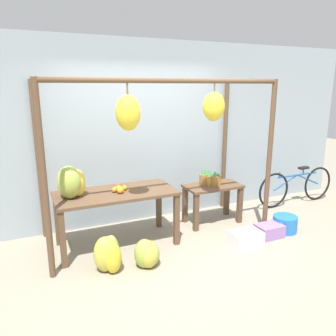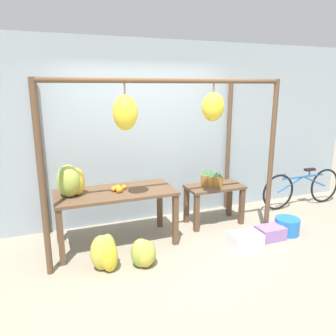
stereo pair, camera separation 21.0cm
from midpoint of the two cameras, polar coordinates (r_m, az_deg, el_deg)
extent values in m
plane|color=gray|center=(4.24, 3.44, -15.87)|extent=(20.00, 20.00, 0.00)
cube|color=#99A8B2|center=(5.14, -3.33, 6.06)|extent=(8.00, 0.08, 2.80)
cylinder|color=brown|center=(3.76, -19.66, -2.37)|extent=(0.07, 0.07, 2.21)
cylinder|color=brown|center=(4.84, 18.69, 1.25)|extent=(0.07, 0.07, 2.21)
cylinder|color=brown|center=(4.86, -20.09, 1.21)|extent=(0.07, 0.07, 2.21)
cylinder|color=brown|center=(5.74, 11.50, 3.64)|extent=(0.07, 0.07, 2.21)
cylinder|color=brown|center=(3.93, 2.15, 14.96)|extent=(3.01, 0.06, 0.06)
cylinder|color=brown|center=(3.75, -5.94, 13.55)|extent=(0.02, 0.02, 0.12)
ellipsoid|color=yellow|center=(3.76, -5.84, 9.55)|extent=(0.28, 0.25, 0.40)
cylinder|color=brown|center=(4.18, 9.44, 13.63)|extent=(0.02, 0.02, 0.10)
ellipsoid|color=yellow|center=(4.19, 9.31, 10.47)|extent=(0.28, 0.26, 0.36)
cube|color=brown|center=(4.41, -7.83, -4.26)|extent=(1.58, 0.74, 0.04)
cube|color=brown|center=(4.16, -16.77, -11.52)|extent=(0.07, 0.07, 0.72)
cube|color=brown|center=(4.48, 2.67, -9.02)|extent=(0.07, 0.07, 0.72)
cube|color=brown|center=(4.75, -17.40, -8.31)|extent=(0.07, 0.07, 0.72)
cube|color=brown|center=(5.03, -0.26, -6.37)|extent=(0.07, 0.07, 0.72)
cube|color=brown|center=(5.14, 9.28, -3.26)|extent=(0.88, 0.47, 0.04)
cube|color=brown|center=(4.91, 6.22, -7.82)|extent=(0.07, 0.07, 0.58)
cube|color=brown|center=(5.30, 13.84, -6.51)|extent=(0.07, 0.07, 0.58)
cube|color=brown|center=(5.22, 4.38, -6.44)|extent=(0.07, 0.07, 0.58)
cube|color=brown|center=(5.58, 11.71, -5.31)|extent=(0.07, 0.07, 0.58)
ellipsoid|color=gold|center=(4.30, -14.27, -2.32)|extent=(0.28, 0.29, 0.36)
ellipsoid|color=gold|center=(4.32, -15.89, -2.15)|extent=(0.30, 0.32, 0.38)
ellipsoid|color=#9EB247|center=(4.24, -15.59, -2.20)|extent=(0.40, 0.40, 0.42)
sphere|color=orange|center=(4.39, -7.25, -3.50)|extent=(0.08, 0.08, 0.08)
sphere|color=orange|center=(4.38, -7.33, -3.47)|extent=(0.09, 0.09, 0.09)
sphere|color=orange|center=(4.44, -6.36, -3.36)|extent=(0.07, 0.07, 0.07)
sphere|color=orange|center=(4.32, -7.15, -3.82)|extent=(0.08, 0.08, 0.08)
sphere|color=orange|center=(4.38, -8.11, -3.66)|extent=(0.07, 0.07, 0.07)
sphere|color=orange|center=(4.48, -7.27, -3.17)|extent=(0.08, 0.08, 0.08)
sphere|color=orange|center=(4.33, -6.99, -3.76)|extent=(0.08, 0.08, 0.08)
sphere|color=orange|center=(4.42, -7.95, -3.49)|extent=(0.07, 0.07, 0.07)
cylinder|color=#A3702D|center=(5.12, 9.97, -2.28)|extent=(0.13, 0.13, 0.15)
cone|color=#337538|center=(5.08, 10.02, -1.00)|extent=(0.09, 0.09, 0.09)
cylinder|color=olive|center=(5.05, 9.54, -2.39)|extent=(0.12, 0.12, 0.16)
cone|color=#428442|center=(5.02, 9.59, -1.05)|extent=(0.08, 0.08, 0.09)
cylinder|color=olive|center=(5.06, 7.65, -2.16)|extent=(0.13, 0.13, 0.18)
cone|color=#337538|center=(5.02, 7.70, -0.68)|extent=(0.09, 0.09, 0.09)
cylinder|color=#B27F38|center=(5.09, 8.59, -2.26)|extent=(0.15, 0.15, 0.15)
cone|color=#337538|center=(5.06, 8.65, -0.88)|extent=(0.10, 0.10, 0.10)
ellipsoid|color=#9EB247|center=(4.05, -8.90, -14.06)|extent=(0.28, 0.28, 0.43)
ellipsoid|color=#9EB247|center=(4.08, -9.24, -14.70)|extent=(0.35, 0.36, 0.33)
ellipsoid|color=gold|center=(4.05, -9.33, -14.15)|extent=(0.30, 0.29, 0.42)
ellipsoid|color=gold|center=(4.02, -9.98, -14.33)|extent=(0.27, 0.24, 0.43)
ellipsoid|color=yellow|center=(3.98, -8.64, -15.01)|extent=(0.29, 0.29, 0.38)
ellipsoid|color=gold|center=(4.08, -2.35, -14.80)|extent=(0.31, 0.30, 0.29)
ellipsoid|color=#9EB247|center=(4.07, -2.57, -14.56)|extent=(0.34, 0.36, 0.33)
ellipsoid|color=#9EB247|center=(4.03, -3.18, -14.57)|extent=(0.31, 0.30, 0.36)
ellipsoid|color=gold|center=(4.05, -2.53, -14.73)|extent=(0.27, 0.29, 0.33)
cube|color=silver|center=(4.64, 14.58, -12.09)|extent=(0.42, 0.29, 0.20)
cylinder|color=blue|center=(5.22, 21.13, -9.41)|extent=(0.35, 0.35, 0.24)
torus|color=black|center=(6.78, 26.40, -2.78)|extent=(0.64, 0.04, 0.64)
torus|color=black|center=(6.06, 19.59, -3.99)|extent=(0.64, 0.04, 0.64)
cylinder|color=#235B9E|center=(6.35, 23.39, -1.40)|extent=(0.90, 0.04, 0.03)
cylinder|color=#235B9E|center=(6.56, 24.94, -2.11)|extent=(0.54, 0.03, 0.25)
cylinder|color=#235B9E|center=(6.20, 21.53, -2.67)|extent=(0.54, 0.03, 0.25)
cylinder|color=#235B9E|center=(6.43, 24.27, -0.84)|extent=(0.02, 0.02, 0.10)
cube|color=black|center=(6.41, 24.33, -0.24)|extent=(0.20, 0.08, 0.04)
cylinder|color=#235B9E|center=(6.05, 20.56, -1.36)|extent=(0.02, 0.02, 0.10)
cube|color=#9970B7|center=(4.98, 18.57, -10.67)|extent=(0.38, 0.26, 0.18)
camera|label=1|loc=(0.10, -88.68, 0.33)|focal=35.00mm
camera|label=2|loc=(0.10, 91.32, -0.33)|focal=35.00mm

